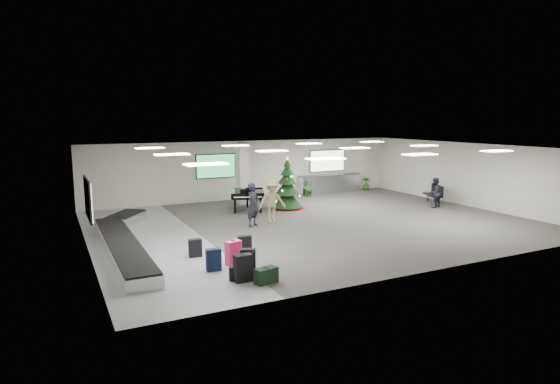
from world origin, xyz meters
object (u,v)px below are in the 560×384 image
christmas_tree (287,191)px  potted_plant_left (309,189)px  service_counter (330,184)px  bench (434,193)px  traveler_bench (435,193)px  baggage_carousel (123,240)px  potted_plant_right (366,184)px  pink_suitcase (233,253)px  traveler_b (272,201)px  grand_piano (248,194)px  traveler_a (253,205)px

christmas_tree → potted_plant_left: size_ratio=2.93×
christmas_tree → service_counter: bearing=35.7°
bench → traveler_bench: size_ratio=1.08×
baggage_carousel → bench: 15.95m
bench → potted_plant_right: size_ratio=2.07×
baggage_carousel → potted_plant_right: size_ratio=12.31×
service_counter → bench: service_counter is taller
pink_suitcase → potted_plant_left: size_ratio=0.86×
service_counter → traveler_b: size_ratio=2.18×
christmas_tree → potted_plant_right: 7.79m
christmas_tree → grand_piano: bearing=166.6°
baggage_carousel → christmas_tree: christmas_tree is taller
christmas_tree → traveler_bench: christmas_tree is taller
service_counter → traveler_a: traveler_a is taller
christmas_tree → bench: (7.61, -2.10, -0.33)m
potted_plant_left → potted_plant_right: 4.34m
grand_piano → traveler_b: traveler_b is taller
grand_piano → traveler_bench: size_ratio=1.59×
grand_piano → traveler_a: traveler_a is taller
baggage_carousel → traveler_a: traveler_a is taller
traveler_b → potted_plant_right: (9.11, 5.51, -0.54)m
traveler_a → potted_plant_right: traveler_a is taller
baggage_carousel → pink_suitcase: bearing=-54.4°
bench → potted_plant_right: bearing=118.9°
pink_suitcase → bench: bench is taller
pink_suitcase → baggage_carousel: bearing=108.8°
potted_plant_right → traveler_a: bearing=-150.0°
traveler_a → potted_plant_left: 7.97m
traveler_b → service_counter: bearing=47.6°
pink_suitcase → traveler_b: (3.61, 4.81, 0.56)m
grand_piano → potted_plant_right: (9.06, 2.65, -0.42)m
traveler_b → pink_suitcase: bearing=-120.3°
grand_piano → bench: (9.53, -2.56, -0.25)m
service_counter → potted_plant_right: service_counter is taller
traveler_bench → pink_suitcase: bearing=2.9°
baggage_carousel → grand_piano: 7.49m
christmas_tree → bench: bearing=-15.5°
pink_suitcase → grand_piano: 8.52m
service_counter → pink_suitcase: size_ratio=5.30×
traveler_a → bench: bearing=-29.8°
pink_suitcase → traveler_bench: (12.27, 4.15, 0.38)m
grand_piano → traveler_a: size_ratio=1.34×
bench → traveler_a: 10.64m
grand_piano → christmas_tree: bearing=8.2°
service_counter → grand_piano: size_ratio=1.68×
service_counter → pink_suitcase: 14.60m
pink_suitcase → potted_plant_left: 12.98m
service_counter → potted_plant_left: 1.85m
service_counter → baggage_carousel: bearing=-152.3°
bench → christmas_tree: bearing=-171.8°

